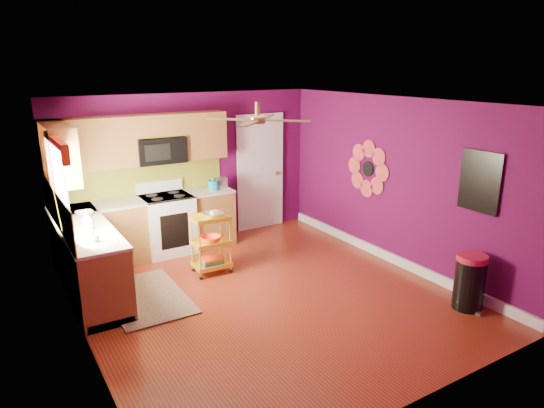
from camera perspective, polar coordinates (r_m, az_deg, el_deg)
ground at (r=6.51m, az=-0.66°, el=-10.69°), size 5.00×5.00×0.00m
room_envelope at (r=5.97m, az=-0.49°, el=3.51°), size 4.54×5.04×2.52m
lower_cabinets at (r=7.43m, az=-17.05°, el=-4.30°), size 2.81×2.31×0.94m
electric_range at (r=7.95m, az=-12.22°, el=-2.24°), size 0.76×0.66×1.13m
upper_cabinetry at (r=7.45m, az=-17.85°, el=6.58°), size 2.80×2.30×1.26m
left_window at (r=6.20m, az=-23.96°, el=3.58°), size 0.08×1.35×1.08m
panel_door at (r=8.83m, az=-1.40°, el=3.61°), size 0.95×0.11×2.15m
right_wall_art at (r=7.14m, az=16.31°, el=3.40°), size 0.04×2.74×1.04m
ceiling_fan at (r=6.02m, az=-1.73°, el=9.96°), size 1.01×1.01×0.26m
shag_rug at (r=6.64m, az=-14.58°, el=-10.56°), size 0.95×1.53×0.02m
rolling_cart at (r=7.05m, az=-7.14°, el=-4.35°), size 0.53×0.40×0.94m
trash_can at (r=6.53m, az=22.22°, el=-8.48°), size 0.47×0.47×0.71m
teal_kettle at (r=8.04m, az=-6.92°, el=2.24°), size 0.18×0.18×0.21m
toaster at (r=8.14m, az=-6.16°, el=2.49°), size 0.22×0.15×0.18m
soap_bottle_a at (r=6.47m, az=-20.86°, el=-2.06°), size 0.08×0.09×0.19m
soap_bottle_b at (r=6.68m, az=-20.95°, el=-1.60°), size 0.13×0.13×0.17m
counter_dish at (r=7.11m, az=-21.21°, el=-1.06°), size 0.24×0.24×0.06m
counter_cup at (r=6.03m, az=-20.16°, el=-3.80°), size 0.11×0.11×0.09m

